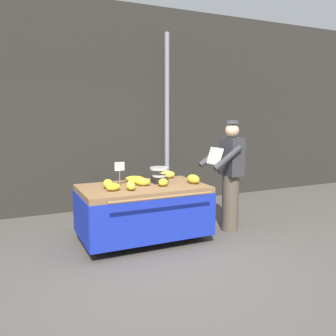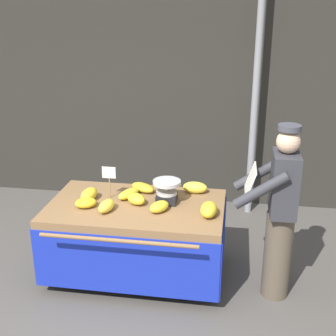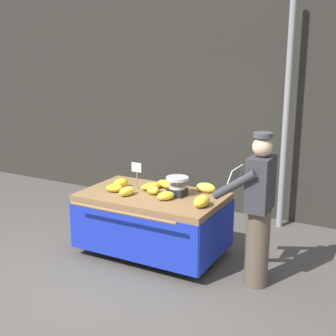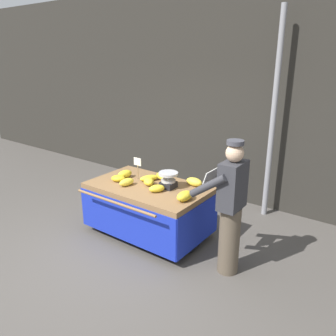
% 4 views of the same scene
% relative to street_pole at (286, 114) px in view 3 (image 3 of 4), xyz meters
% --- Properties ---
extents(ground_plane, '(60.00, 60.00, 0.00)m').
position_rel_street_pole_xyz_m(ground_plane, '(-1.24, -2.60, -1.67)').
color(ground_plane, '#514C47').
extents(back_wall, '(16.00, 0.24, 3.87)m').
position_rel_street_pole_xyz_m(back_wall, '(-1.24, 0.39, 0.26)').
color(back_wall, '#2D2B26').
rests_on(back_wall, ground).
extents(street_pole, '(0.09, 0.09, 3.34)m').
position_rel_street_pole_xyz_m(street_pole, '(0.00, 0.00, 0.00)').
color(street_pole, gray).
rests_on(street_pole, ground).
extents(banana_cart, '(1.78, 1.26, 0.81)m').
position_rel_street_pole_xyz_m(banana_cart, '(-1.17, -1.73, -1.08)').
color(banana_cart, olive).
rests_on(banana_cart, ground).
extents(weighing_scale, '(0.28, 0.28, 0.24)m').
position_rel_street_pole_xyz_m(weighing_scale, '(-0.87, -1.63, -0.75)').
color(weighing_scale, black).
rests_on(weighing_scale, banana_cart).
extents(price_sign, '(0.14, 0.01, 0.34)m').
position_rel_street_pole_xyz_m(price_sign, '(-1.47, -1.61, -0.62)').
color(price_sign, '#997A51').
rests_on(price_sign, banana_cart).
extents(banana_bunch_0, '(0.16, 0.26, 0.11)m').
position_rel_street_pole_xyz_m(banana_bunch_0, '(-1.41, -1.93, -0.81)').
color(banana_bunch_0, yellow).
rests_on(banana_bunch_0, banana_cart).
extents(banana_bunch_1, '(0.24, 0.32, 0.09)m').
position_rel_street_pole_xyz_m(banana_bunch_1, '(-1.28, -1.58, -0.82)').
color(banana_bunch_1, yellow).
rests_on(banana_bunch_1, banana_cart).
extents(banana_bunch_2, '(0.23, 0.26, 0.10)m').
position_rel_street_pole_xyz_m(banana_bunch_2, '(-0.91, -1.85, -0.81)').
color(banana_bunch_2, yellow).
rests_on(banana_bunch_2, banana_cart).
extents(banana_bunch_3, '(0.17, 0.27, 0.12)m').
position_rel_street_pole_xyz_m(banana_bunch_3, '(-1.66, -1.70, -0.80)').
color(banana_bunch_3, yellow).
rests_on(banana_bunch_3, banana_cart).
extents(banana_bunch_4, '(0.26, 0.16, 0.12)m').
position_rel_street_pole_xyz_m(banana_bunch_4, '(-0.61, -1.34, -0.80)').
color(banana_bunch_4, yellow).
rests_on(banana_bunch_4, banana_cart).
extents(banana_bunch_5, '(0.26, 0.25, 0.11)m').
position_rel_street_pole_xyz_m(banana_bunch_5, '(-1.17, -1.72, -0.81)').
color(banana_bunch_5, yellow).
rests_on(banana_bunch_5, banana_cart).
extents(banana_bunch_6, '(0.33, 0.28, 0.09)m').
position_rel_street_pole_xyz_m(banana_bunch_6, '(-1.17, -1.40, -0.82)').
color(banana_bunch_6, gold).
rests_on(banana_bunch_6, banana_cart).
extents(banana_bunch_7, '(0.26, 0.24, 0.10)m').
position_rel_street_pole_xyz_m(banana_bunch_7, '(-1.64, -1.87, -0.82)').
color(banana_bunch_7, gold).
rests_on(banana_bunch_7, banana_cart).
extents(banana_bunch_8, '(0.17, 0.27, 0.13)m').
position_rel_street_pole_xyz_m(banana_bunch_8, '(-0.43, -1.87, -0.80)').
color(banana_bunch_8, yellow).
rests_on(banana_bunch_8, banana_cart).
extents(vendor_person, '(0.58, 0.51, 1.71)m').
position_rel_street_pole_xyz_m(vendor_person, '(0.22, -1.86, -0.80)').
color(vendor_person, brown).
rests_on(vendor_person, ground).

